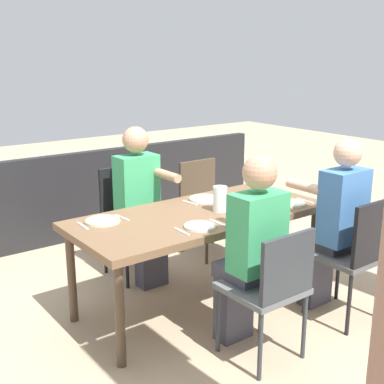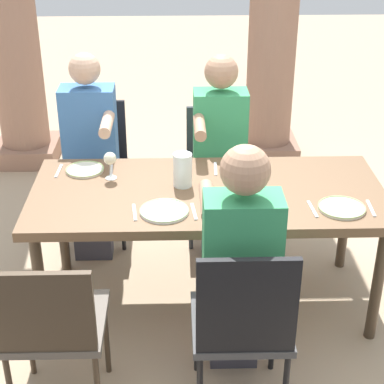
{
  "view_description": "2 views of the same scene",
  "coord_description": "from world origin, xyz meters",
  "px_view_note": "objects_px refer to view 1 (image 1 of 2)",
  "views": [
    {
      "loc": [
        2.17,
        2.78,
        1.84
      ],
      "look_at": [
        0.04,
        -0.05,
        0.89
      ],
      "focal_mm": 47.35,
      "sensor_mm": 36.0,
      "label": 1
    },
    {
      "loc": [
        -0.17,
        -3.01,
        2.29
      ],
      "look_at": [
        -0.09,
        -0.06,
        0.76
      ],
      "focal_mm": 58.8,
      "sensor_mm": 36.0,
      "label": 2
    }
  ],
  "objects_px": {
    "diner_man_white": "(250,247)",
    "plate_2": "(200,226)",
    "plate_0": "(292,203)",
    "plate_3": "(103,221)",
    "chair_west_north": "(356,251)",
    "water_pitcher": "(220,200)",
    "chair_west_south": "(205,199)",
    "diner_woman_green": "(141,200)",
    "chair_mid_south": "(129,214)",
    "chair_mid_north": "(271,285)",
    "diner_guest_third": "(334,222)",
    "wine_glass_0": "(268,190)",
    "dining_table": "(200,221)",
    "plate_1": "(205,199)"
  },
  "relations": [
    {
      "from": "plate_3",
      "to": "chair_west_south",
      "type": "bearing_deg",
      "value": -156.27
    },
    {
      "from": "chair_west_north",
      "to": "plate_3",
      "type": "height_order",
      "value": "chair_west_north"
    },
    {
      "from": "chair_west_north",
      "to": "water_pitcher",
      "type": "distance_m",
      "value": 1.02
    },
    {
      "from": "chair_west_south",
      "to": "diner_woman_green",
      "type": "height_order",
      "value": "diner_woman_green"
    },
    {
      "from": "diner_man_white",
      "to": "plate_0",
      "type": "distance_m",
      "value": 0.89
    },
    {
      "from": "chair_mid_south",
      "to": "plate_2",
      "type": "height_order",
      "value": "chair_mid_south"
    },
    {
      "from": "chair_west_south",
      "to": "chair_mid_south",
      "type": "height_order",
      "value": "chair_mid_south"
    },
    {
      "from": "chair_west_south",
      "to": "plate_0",
      "type": "height_order",
      "value": "chair_west_south"
    },
    {
      "from": "plate_0",
      "to": "plate_3",
      "type": "distance_m",
      "value": 1.45
    },
    {
      "from": "chair_mid_south",
      "to": "water_pitcher",
      "type": "height_order",
      "value": "chair_mid_south"
    },
    {
      "from": "chair_west_north",
      "to": "chair_mid_south",
      "type": "xyz_separation_m",
      "value": [
        0.83,
        -1.69,
        -0.01
      ]
    },
    {
      "from": "plate_0",
      "to": "plate_3",
      "type": "xyz_separation_m",
      "value": [
        1.37,
        -0.49,
        -0.0
      ]
    },
    {
      "from": "chair_mid_south",
      "to": "dining_table",
      "type": "bearing_deg",
      "value": 97.55
    },
    {
      "from": "plate_2",
      "to": "water_pitcher",
      "type": "bearing_deg",
      "value": -149.69
    },
    {
      "from": "diner_man_white",
      "to": "plate_0",
      "type": "height_order",
      "value": "diner_man_white"
    },
    {
      "from": "chair_mid_south",
      "to": "plate_3",
      "type": "height_order",
      "value": "chair_mid_south"
    },
    {
      "from": "chair_west_north",
      "to": "water_pitcher",
      "type": "xyz_separation_m",
      "value": [
        0.58,
        -0.78,
        0.29
      ]
    },
    {
      "from": "chair_mid_north",
      "to": "chair_west_south",
      "type": "bearing_deg",
      "value": -116.22
    },
    {
      "from": "chair_west_north",
      "to": "plate_3",
      "type": "distance_m",
      "value": 1.77
    },
    {
      "from": "chair_west_north",
      "to": "wine_glass_0",
      "type": "distance_m",
      "value": 0.78
    },
    {
      "from": "diner_man_white",
      "to": "plate_2",
      "type": "xyz_separation_m",
      "value": [
        0.1,
        -0.38,
        0.05
      ]
    },
    {
      "from": "plate_1",
      "to": "diner_guest_third",
      "type": "bearing_deg",
      "value": 118.4
    },
    {
      "from": "diner_guest_third",
      "to": "wine_glass_0",
      "type": "distance_m",
      "value": 0.54
    },
    {
      "from": "chair_mid_north",
      "to": "diner_man_white",
      "type": "height_order",
      "value": "diner_man_white"
    },
    {
      "from": "diner_man_white",
      "to": "wine_glass_0",
      "type": "relative_size",
      "value": 8.14
    },
    {
      "from": "chair_mid_north",
      "to": "plate_0",
      "type": "bearing_deg",
      "value": -144.17
    },
    {
      "from": "diner_woman_green",
      "to": "diner_guest_third",
      "type": "height_order",
      "value": "diner_guest_third"
    },
    {
      "from": "diner_man_white",
      "to": "chair_west_north",
      "type": "bearing_deg",
      "value": 166.4
    },
    {
      "from": "plate_3",
      "to": "chair_west_north",
      "type": "bearing_deg",
      "value": 142.24
    },
    {
      "from": "chair_mid_north",
      "to": "plate_2",
      "type": "xyz_separation_m",
      "value": [
        0.09,
        -0.58,
        0.23
      ]
    },
    {
      "from": "plate_0",
      "to": "water_pitcher",
      "type": "xyz_separation_m",
      "value": [
        0.56,
        -0.2,
        0.07
      ]
    },
    {
      "from": "plate_0",
      "to": "plate_2",
      "type": "distance_m",
      "value": 0.9
    },
    {
      "from": "chair_mid_north",
      "to": "plate_2",
      "type": "distance_m",
      "value": 0.63
    },
    {
      "from": "plate_0",
      "to": "diner_man_white",
      "type": "bearing_deg",
      "value": 25.69
    },
    {
      "from": "dining_table",
      "to": "diner_man_white",
      "type": "distance_m",
      "value": 0.65
    },
    {
      "from": "dining_table",
      "to": "plate_3",
      "type": "bearing_deg",
      "value": -18.93
    },
    {
      "from": "chair_west_south",
      "to": "plate_2",
      "type": "xyz_separation_m",
      "value": [
        0.92,
        1.1,
        0.22
      ]
    },
    {
      "from": "diner_guest_third",
      "to": "water_pitcher",
      "type": "distance_m",
      "value": 0.83
    },
    {
      "from": "chair_west_north",
      "to": "diner_man_white",
      "type": "relative_size",
      "value": 0.71
    },
    {
      "from": "dining_table",
      "to": "plate_0",
      "type": "relative_size",
      "value": 8.74
    },
    {
      "from": "chair_mid_south",
      "to": "plate_1",
      "type": "bearing_deg",
      "value": 119.54
    },
    {
      "from": "dining_table",
      "to": "wine_glass_0",
      "type": "bearing_deg",
      "value": 163.43
    },
    {
      "from": "chair_west_south",
      "to": "plate_0",
      "type": "distance_m",
      "value": 1.12
    },
    {
      "from": "chair_mid_north",
      "to": "chair_mid_south",
      "type": "xyz_separation_m",
      "value": [
        0.0,
        -1.69,
        0.02
      ]
    },
    {
      "from": "diner_woman_green",
      "to": "water_pitcher",
      "type": "distance_m",
      "value": 0.76
    },
    {
      "from": "diner_man_white",
      "to": "water_pitcher",
      "type": "xyz_separation_m",
      "value": [
        -0.24,
        -0.58,
        0.13
      ]
    },
    {
      "from": "wine_glass_0",
      "to": "plate_3",
      "type": "distance_m",
      "value": 1.27
    },
    {
      "from": "dining_table",
      "to": "diner_woman_green",
      "type": "bearing_deg",
      "value": -80.33
    },
    {
      "from": "plate_0",
      "to": "chair_mid_north",
      "type": "bearing_deg",
      "value": 35.83
    },
    {
      "from": "dining_table",
      "to": "plate_1",
      "type": "bearing_deg",
      "value": -134.08
    }
  ]
}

